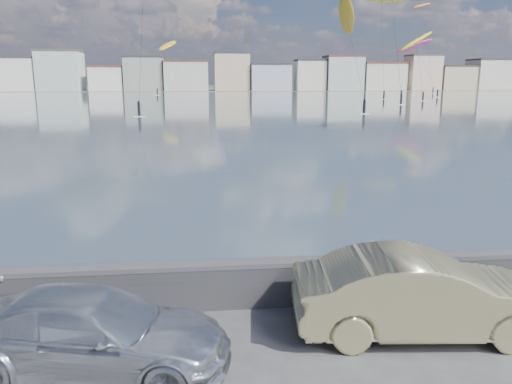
# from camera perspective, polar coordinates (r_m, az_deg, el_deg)

# --- Properties ---
(ground) EXTENTS (700.00, 700.00, 0.00)m
(ground) POSITION_cam_1_polar(r_m,az_deg,el_deg) (8.57, -4.12, -20.89)
(ground) COLOR #333335
(ground) RESTS_ON ground
(bay_water) EXTENTS (500.00, 177.00, 0.00)m
(bay_water) POSITION_cam_1_polar(r_m,az_deg,el_deg) (98.74, -6.00, 10.08)
(bay_water) COLOR #3B5258
(bay_water) RESTS_ON ground
(far_shore_strip) EXTENTS (500.00, 60.00, 0.00)m
(far_shore_strip) POSITION_cam_1_polar(r_m,az_deg,el_deg) (207.18, -6.09, 11.52)
(far_shore_strip) COLOR #4C473D
(far_shore_strip) RESTS_ON ground
(seawall) EXTENTS (400.00, 0.36, 1.08)m
(seawall) POSITION_cam_1_polar(r_m,az_deg,el_deg) (10.68, -4.68, -10.19)
(seawall) COLOR #28282B
(seawall) RESTS_ON ground
(far_buildings) EXTENTS (240.79, 13.26, 14.60)m
(far_buildings) POSITION_cam_1_polar(r_m,az_deg,el_deg) (193.14, -5.73, 13.22)
(far_buildings) COLOR white
(far_buildings) RESTS_ON ground
(car_silver) EXTENTS (4.84, 2.71, 1.33)m
(car_silver) POSITION_cam_1_polar(r_m,az_deg,el_deg) (8.98, -18.13, -14.96)
(car_silver) COLOR silver
(car_silver) RESTS_ON ground
(car_champagne) EXTENTS (4.92, 2.09, 1.58)m
(car_champagne) POSITION_cam_1_polar(r_m,az_deg,el_deg) (10.08, 18.38, -11.02)
(car_champagne) COLOR #C5BA80
(car_champagne) RESTS_ON ground
(kitesurfer_3) EXTENTS (9.16, 12.18, 15.66)m
(kitesurfer_3) POSITION_cam_1_polar(r_m,az_deg,el_deg) (121.42, 17.86, 16.02)
(kitesurfer_3) COLOR yellow
(kitesurfer_3) RESTS_ON ground
(kitesurfer_7) EXTENTS (6.76, 19.04, 16.71)m
(kitesurfer_7) POSITION_cam_1_polar(r_m,az_deg,el_deg) (160.45, -10.08, 16.10)
(kitesurfer_7) COLOR #BF8C19
(kitesurfer_7) RESTS_ON ground
(kitesurfer_9) EXTENTS (10.86, 16.08, 25.36)m
(kitesurfer_9) POSITION_cam_1_polar(r_m,az_deg,el_deg) (142.63, 15.12, 20.39)
(kitesurfer_9) COLOR yellow
(kitesurfer_9) RESTS_ON ground
(kitesurfer_13) EXTENTS (8.50, 16.05, 29.38)m
(kitesurfer_13) POSITION_cam_1_polar(r_m,az_deg,el_deg) (182.81, 18.46, 19.43)
(kitesurfer_13) COLOR orange
(kitesurfer_13) RESTS_ON ground
(kitesurfer_15) EXTENTS (10.22, 10.89, 15.58)m
(kitesurfer_15) POSITION_cam_1_polar(r_m,az_deg,el_deg) (142.41, 17.64, 15.55)
(kitesurfer_15) COLOR #E5338C
(kitesurfer_15) RESTS_ON ground
(kitesurfer_16) EXTENTS (4.69, 10.63, 16.38)m
(kitesurfer_16) POSITION_cam_1_polar(r_m,az_deg,el_deg) (75.77, 10.34, 19.09)
(kitesurfer_16) COLOR #BF8C19
(kitesurfer_16) RESTS_ON ground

